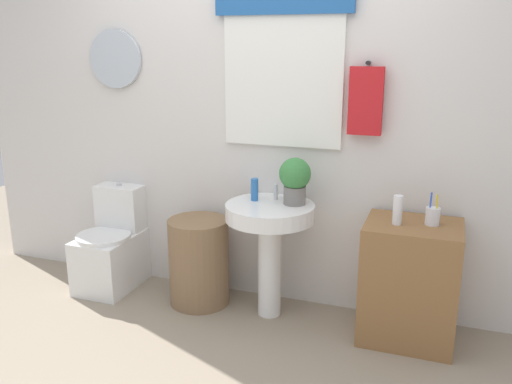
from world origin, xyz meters
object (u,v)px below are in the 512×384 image
(toilet, at_px, (112,249))
(lotion_bottle, at_px, (398,210))
(laundry_hamper, at_px, (199,261))
(wooden_cabinet, at_px, (409,282))
(pedestal_sink, at_px, (270,230))
(potted_plant, at_px, (295,178))
(toothbrush_cup, at_px, (433,216))
(soap_bottle, at_px, (255,190))

(toilet, distance_m, lotion_bottle, 2.05)
(laundry_hamper, relative_size, wooden_cabinet, 0.82)
(pedestal_sink, xyz_separation_m, wooden_cabinet, (0.87, 0.00, -0.22))
(toilet, xyz_separation_m, pedestal_sink, (1.21, -0.03, 0.30))
(potted_plant, bearing_deg, toothbrush_cup, -2.79)
(wooden_cabinet, relative_size, lotion_bottle, 4.26)
(toilet, relative_size, wooden_cabinet, 1.02)
(laundry_hamper, xyz_separation_m, pedestal_sink, (0.50, 0.00, 0.28))
(lotion_bottle, bearing_deg, wooden_cabinet, 22.90)
(soap_bottle, distance_m, toothbrush_cup, 1.08)
(soap_bottle, bearing_deg, wooden_cabinet, -2.90)
(toothbrush_cup, bearing_deg, laundry_hamper, -179.22)
(pedestal_sink, height_order, lotion_bottle, lotion_bottle)
(wooden_cabinet, height_order, toothbrush_cup, toothbrush_cup)
(wooden_cabinet, relative_size, toothbrush_cup, 3.90)
(toilet, xyz_separation_m, lotion_bottle, (1.98, -0.07, 0.52))
(laundry_hamper, relative_size, pedestal_sink, 0.79)
(toilet, height_order, toothbrush_cup, toothbrush_cup)
(potted_plant, height_order, toothbrush_cup, potted_plant)
(laundry_hamper, bearing_deg, potted_plant, 5.35)
(pedestal_sink, distance_m, potted_plant, 0.37)
(laundry_hamper, distance_m, toothbrush_cup, 1.54)
(lotion_bottle, bearing_deg, soap_bottle, 174.24)
(toilet, height_order, wooden_cabinet, toilet)
(pedestal_sink, bearing_deg, soap_bottle, 157.38)
(toothbrush_cup, bearing_deg, lotion_bottle, -162.42)
(soap_bottle, height_order, toothbrush_cup, toothbrush_cup)
(toilet, relative_size, potted_plant, 2.52)
(laundry_hamper, height_order, pedestal_sink, pedestal_sink)
(pedestal_sink, bearing_deg, toilet, 178.42)
(lotion_bottle, relative_size, toothbrush_cup, 0.91)
(potted_plant, bearing_deg, laundry_hamper, -174.65)
(pedestal_sink, bearing_deg, wooden_cabinet, 0.00)
(wooden_cabinet, bearing_deg, lotion_bottle, -157.10)
(soap_bottle, xyz_separation_m, lotion_bottle, (0.89, -0.09, -0.01))
(laundry_hamper, relative_size, soap_bottle, 4.11)
(laundry_hamper, distance_m, lotion_bottle, 1.37)
(soap_bottle, height_order, lotion_bottle, soap_bottle)
(soap_bottle, bearing_deg, pedestal_sink, -22.62)
(laundry_hamper, height_order, lotion_bottle, lotion_bottle)
(laundry_hamper, relative_size, potted_plant, 2.02)
(soap_bottle, xyz_separation_m, potted_plant, (0.26, 0.01, 0.09))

